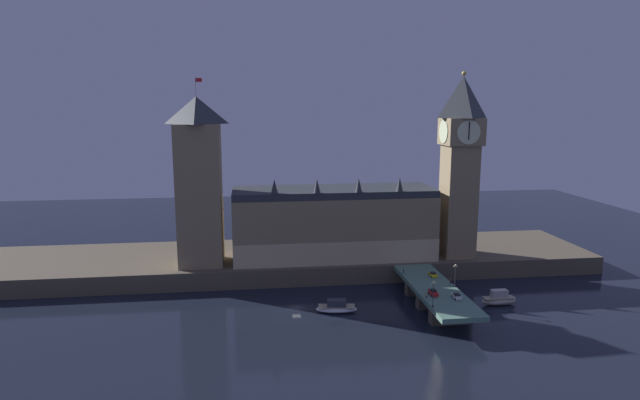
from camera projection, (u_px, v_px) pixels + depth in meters
name	position (u px, v px, depth m)	size (l,w,h in m)	color
ground_plane	(296.00, 308.00, 157.22)	(400.00, 400.00, 0.00)	black
embankment	(287.00, 260.00, 194.75)	(220.00, 42.00, 6.16)	brown
parliament_hall	(333.00, 223.00, 187.14)	(69.35, 23.08, 29.13)	#8E7A56
clock_tower	(460.00, 161.00, 183.85)	(12.94, 13.05, 63.96)	#8E7A56
victoria_tower	(199.00, 182.00, 175.47)	(14.55, 14.55, 61.49)	#8E7A56
bridge	(435.00, 294.00, 156.70)	(12.55, 46.00, 6.20)	slate
car_northbound_trail	(433.00, 292.00, 150.15)	(1.93, 4.07, 1.60)	red
car_southbound_lead	(457.00, 296.00, 147.35)	(1.90, 3.85, 1.41)	silver
car_southbound_trail	(433.00, 274.00, 166.49)	(1.92, 3.88, 1.32)	yellow
pedestrian_near_rail	(426.00, 295.00, 147.60)	(0.38, 0.38, 1.74)	black
pedestrian_mid_walk	(450.00, 281.00, 159.32)	(0.38, 0.38, 1.87)	black
pedestrian_far_rail	(403.00, 271.00, 169.53)	(0.38, 0.38, 1.68)	black
street_lamp_near	(433.00, 291.00, 140.46)	(1.34, 0.60, 7.24)	#2D3333
street_lamp_mid	(455.00, 273.00, 156.37)	(1.34, 0.60, 6.85)	#2D3333
boat_upstream	(337.00, 308.00, 153.87)	(12.30, 5.90, 3.71)	white
boat_downstream	(499.00, 299.00, 159.43)	(10.91, 3.90, 4.66)	#B2A893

